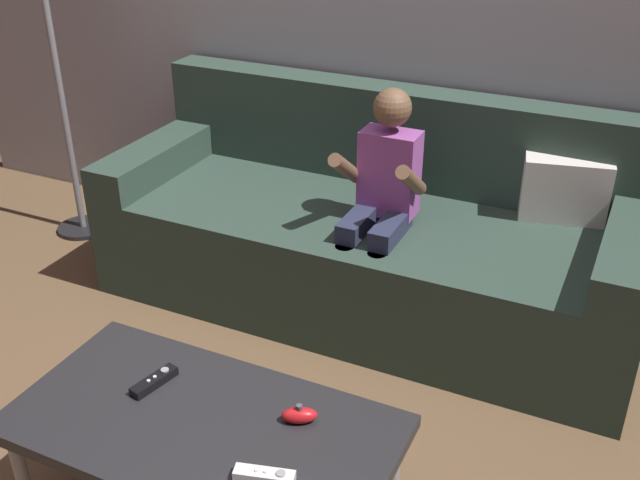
% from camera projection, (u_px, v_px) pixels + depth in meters
% --- Properties ---
extents(ground_plane, '(9.10, 9.10, 0.00)m').
position_uv_depth(ground_plane, '(187.00, 463.00, 2.28)').
color(ground_plane, brown).
extents(couch, '(2.07, 0.80, 0.81)m').
position_uv_depth(couch, '(373.00, 235.00, 2.97)').
color(couch, '#2D4238').
rests_on(couch, ground).
extents(person_seated_on_couch, '(0.29, 0.36, 0.92)m').
position_uv_depth(person_seated_on_couch, '(380.00, 200.00, 2.68)').
color(person_seated_on_couch, '#282D47').
rests_on(person_seated_on_couch, ground).
extents(coffee_table, '(0.97, 0.51, 0.40)m').
position_uv_depth(coffee_table, '(203.00, 433.00, 1.88)').
color(coffee_table, '#232326').
rests_on(coffee_table, ground).
extents(game_remote_white_near_edge, '(0.14, 0.07, 0.03)m').
position_uv_depth(game_remote_white_near_edge, '(265.00, 476.00, 1.69)').
color(game_remote_white_near_edge, white).
rests_on(game_remote_white_near_edge, coffee_table).
extents(nunchuk_red, '(0.10, 0.08, 0.05)m').
position_uv_depth(nunchuk_red, '(299.00, 415.00, 1.85)').
color(nunchuk_red, red).
rests_on(nunchuk_red, coffee_table).
extents(game_remote_black_far_corner, '(0.07, 0.14, 0.03)m').
position_uv_depth(game_remote_black_far_corner, '(154.00, 381.00, 1.98)').
color(game_remote_black_far_corner, black).
rests_on(game_remote_black_far_corner, coffee_table).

